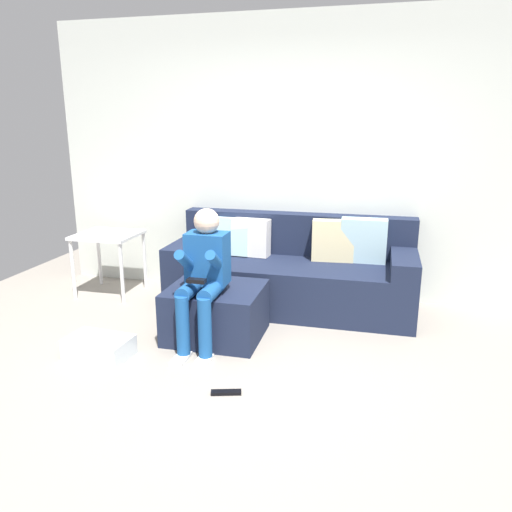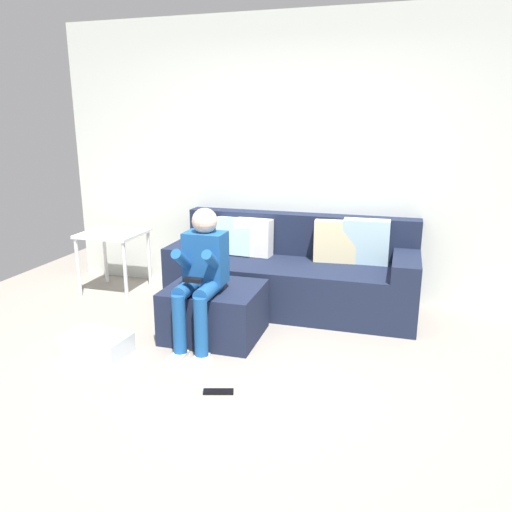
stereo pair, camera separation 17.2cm
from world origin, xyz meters
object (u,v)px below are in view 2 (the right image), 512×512
object	(u,v)px
ottoman	(214,312)
person_seated	(201,271)
couch_sectional	(294,273)
side_table	(113,241)
storage_bin	(97,344)
remote_near_ottoman	(218,392)

from	to	relation	value
ottoman	person_seated	bearing A→B (deg)	-99.93
couch_sectional	person_seated	bearing A→B (deg)	-115.72
person_seated	side_table	distance (m)	1.66
side_table	person_seated	bearing A→B (deg)	-34.53
ottoman	storage_bin	bearing A→B (deg)	-143.12
storage_bin	remote_near_ottoman	size ratio (longest dim) A/B	2.43
person_seated	storage_bin	world-z (taller)	person_seated
ottoman	person_seated	xyz separation A→B (m)	(-0.03, -0.18, 0.40)
side_table	remote_near_ottoman	xyz separation A→B (m)	(1.75, -1.60, -0.53)
couch_sectional	side_table	distance (m)	1.88
couch_sectional	person_seated	xyz separation A→B (m)	(-0.50, -1.05, 0.28)
person_seated	storage_bin	size ratio (longest dim) A/B	2.24
storage_bin	side_table	world-z (taller)	side_table
couch_sectional	ottoman	distance (m)	1.00
person_seated	side_table	world-z (taller)	person_seated
storage_bin	side_table	xyz separation A→B (m)	(-0.65, 1.32, 0.47)
storage_bin	person_seated	bearing A→B (deg)	27.99
couch_sectional	side_table	bearing A→B (deg)	-176.65
side_table	remote_near_ottoman	world-z (taller)	side_table
ottoman	storage_bin	xyz separation A→B (m)	(-0.75, -0.56, -0.14)
remote_near_ottoman	storage_bin	bearing A→B (deg)	148.90
couch_sectional	ottoman	world-z (taller)	couch_sectional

